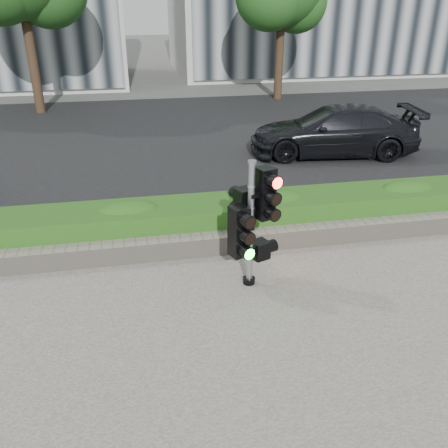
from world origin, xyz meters
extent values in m
plane|color=#51514C|center=(0.00, 0.00, 0.00)|extent=(120.00, 120.00, 0.00)
cube|color=black|center=(0.00, 10.00, 0.01)|extent=(60.00, 13.00, 0.02)
cube|color=gray|center=(0.00, 3.15, 0.06)|extent=(60.00, 0.25, 0.12)
cube|color=gray|center=(0.00, 1.90, 0.20)|extent=(12.00, 0.32, 0.34)
cube|color=#498B2A|center=(0.00, 2.55, 0.37)|extent=(12.00, 1.00, 0.68)
cylinder|color=black|center=(-4.50, 14.50, 2.02)|extent=(0.36, 0.36, 4.03)
cylinder|color=black|center=(5.50, 15.50, 1.79)|extent=(0.36, 0.36, 3.58)
sphere|color=#164E1C|center=(6.27, 15.82, 3.97)|extent=(2.56, 2.56, 2.56)
cylinder|color=black|center=(0.57, 0.80, 0.08)|extent=(0.19, 0.19, 0.10)
cylinder|color=gray|center=(0.57, 0.80, 1.00)|extent=(0.10, 0.10, 1.95)
cylinder|color=gray|center=(0.57, 0.80, 2.00)|extent=(0.12, 0.12, 0.05)
cube|color=#FF1107|center=(0.78, 0.85, 1.50)|extent=(0.32, 0.32, 0.78)
cube|color=#14E51E|center=(0.37, 0.70, 1.00)|extent=(0.32, 0.32, 0.78)
cube|color=black|center=(0.52, 1.02, 1.27)|extent=(0.32, 0.32, 0.53)
cube|color=orange|center=(0.76, 0.90, 0.55)|extent=(0.32, 0.32, 0.29)
imported|color=black|center=(4.55, 7.05, 0.70)|extent=(4.91, 2.60, 1.36)
camera|label=1|loc=(-1.02, -5.30, 4.04)|focal=38.00mm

